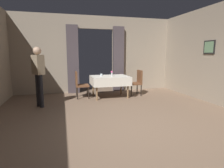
% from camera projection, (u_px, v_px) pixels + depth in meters
% --- Properties ---
extents(ground, '(10.08, 10.08, 0.00)m').
position_uv_depth(ground, '(133.00, 131.00, 3.75)').
color(ground, '#7A604C').
extents(wall_back, '(6.40, 0.27, 3.00)m').
position_uv_depth(wall_back, '(96.00, 54.00, 7.49)').
color(wall_back, gray).
rests_on(wall_back, ground).
extents(dining_table_mid, '(1.32, 1.00, 0.75)m').
position_uv_depth(dining_table_mid, '(110.00, 79.00, 6.59)').
color(dining_table_mid, olive).
rests_on(dining_table_mid, ground).
extents(chair_mid_right, '(0.44, 0.44, 0.93)m').
position_uv_depth(chair_mid_right, '(137.00, 81.00, 6.93)').
color(chair_mid_right, black).
rests_on(chair_mid_right, ground).
extents(chair_mid_left, '(0.45, 0.44, 0.93)m').
position_uv_depth(chair_mid_left, '(80.00, 83.00, 6.45)').
color(chair_mid_left, black).
rests_on(chair_mid_left, ground).
extents(flower_vase_mid, '(0.07, 0.07, 0.19)m').
position_uv_depth(flower_vase_mid, '(112.00, 73.00, 6.47)').
color(flower_vase_mid, silver).
rests_on(flower_vase_mid, dining_table_mid).
extents(glass_mid_b, '(0.08, 0.08, 0.09)m').
position_uv_depth(glass_mid_b, '(101.00, 75.00, 6.56)').
color(glass_mid_b, silver).
rests_on(glass_mid_b, dining_table_mid).
extents(person_waiter_by_doorway, '(0.38, 0.42, 1.72)m').
position_uv_depth(person_waiter_by_doorway, '(38.00, 72.00, 5.29)').
color(person_waiter_by_doorway, black).
rests_on(person_waiter_by_doorway, ground).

